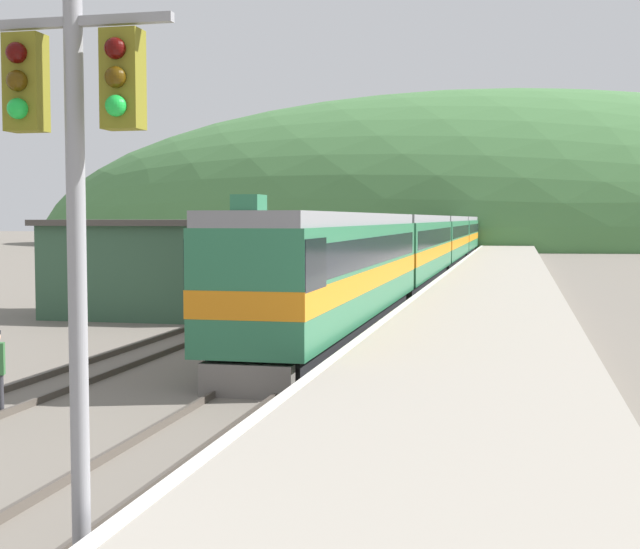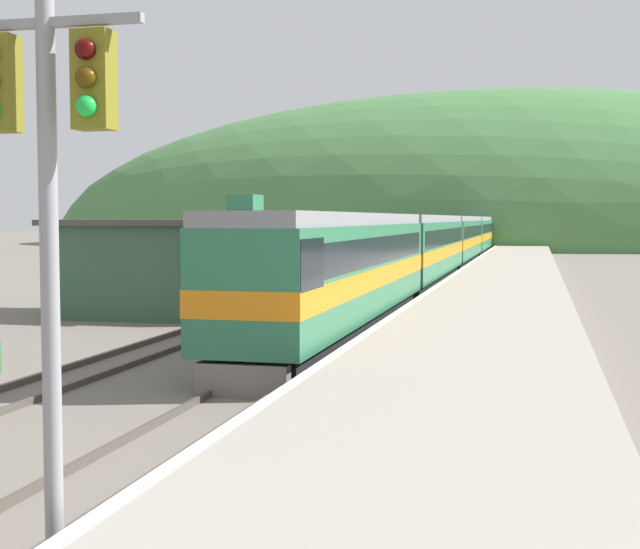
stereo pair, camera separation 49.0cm
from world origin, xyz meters
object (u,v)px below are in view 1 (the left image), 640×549
object	(u,v)px
carriage_second	(413,248)
carriage_fifth	(472,231)
signal_mast_main	(75,170)
carriage_fourth	(462,234)
siding_train	(323,255)
carriage_third	(445,239)
express_train_lead_car	(336,270)

from	to	relation	value
carriage_second	carriage_fifth	distance (m)	69.30
carriage_fifth	signal_mast_main	world-z (taller)	signal_mast_main
carriage_fourth	siding_train	world-z (taller)	carriage_fourth
carriage_third	carriage_fifth	size ratio (longest dim) A/B	1.00
carriage_fourth	carriage_fifth	distance (m)	23.10
signal_mast_main	carriage_fourth	bearing A→B (deg)	90.93
express_train_lead_car	carriage_fourth	world-z (taller)	express_train_lead_car
carriage_second	carriage_fifth	world-z (taller)	same
carriage_second	carriage_fourth	distance (m)	46.20
express_train_lead_car	siding_train	bearing A→B (deg)	103.44
express_train_lead_car	signal_mast_main	size ratio (longest dim) A/B	3.02
carriage_third	express_train_lead_car	bearing A→B (deg)	-90.00
express_train_lead_car	siding_train	world-z (taller)	express_train_lead_car
express_train_lead_car	carriage_fifth	world-z (taller)	express_train_lead_car
express_train_lead_car	carriage_third	world-z (taller)	express_train_lead_car
carriage_third	carriage_fourth	distance (m)	23.10
signal_mast_main	siding_train	bearing A→B (deg)	98.78
carriage_second	signal_mast_main	world-z (taller)	signal_mast_main
carriage_third	signal_mast_main	distance (m)	66.79
carriage_fifth	signal_mast_main	bearing A→B (deg)	-89.26
express_train_lead_car	carriage_fourth	distance (m)	69.02
carriage_fifth	signal_mast_main	xyz separation A→B (m)	(1.46, -112.93, 2.27)
express_train_lead_car	carriage_third	bearing A→B (deg)	90.00
express_train_lead_car	carriage_second	size ratio (longest dim) A/B	0.95
express_train_lead_car	carriage_fifth	bearing A→B (deg)	90.00
carriage_second	carriage_third	distance (m)	23.10
carriage_third	carriage_fifth	world-z (taller)	same
express_train_lead_car	carriage_second	world-z (taller)	express_train_lead_car
express_train_lead_car	siding_train	size ratio (longest dim) A/B	0.59
siding_train	signal_mast_main	distance (m)	42.17
carriage_second	carriage_third	xyz separation A→B (m)	(0.00, 23.10, 0.00)
carriage_fourth	signal_mast_main	distance (m)	89.87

